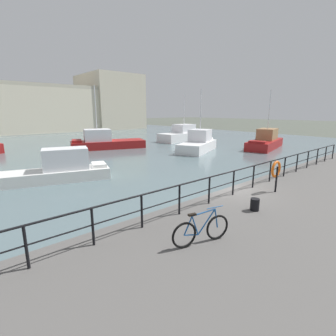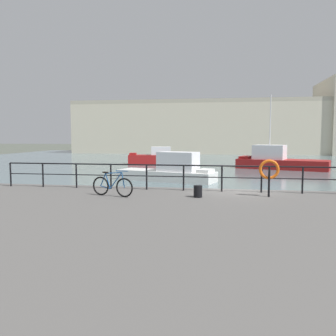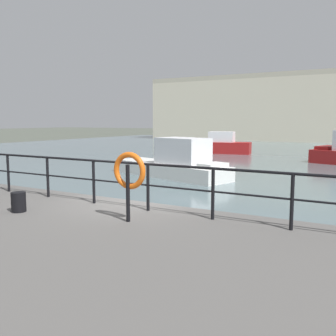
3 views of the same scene
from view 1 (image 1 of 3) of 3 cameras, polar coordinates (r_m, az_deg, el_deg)
name	(u,v)px [view 1 (image 1 of 3)]	position (r m, az deg, el deg)	size (l,w,h in m)	color
ground_plane	(226,209)	(12.37, 13.18, -9.01)	(240.00, 240.00, 0.00)	#4C5147
water_basin	(45,145)	(38.29, -26.31, 4.80)	(80.00, 60.00, 0.01)	slate
harbor_building	(39,108)	(63.09, -27.35, 12.07)	(58.66, 15.31, 13.36)	beige
moored_green_narrowboat	(57,170)	(18.02, -24.00, -0.32)	(7.66, 4.11, 2.14)	white
moored_red_daysailer	(265,141)	(33.37, 21.37, 5.71)	(8.67, 4.62, 6.95)	maroon
moored_white_yacht	(105,142)	(31.67, -14.23, 5.85)	(9.19, 5.57, 7.40)	maroon
moored_small_launch	(181,135)	(38.56, 2.95, 7.61)	(7.24, 3.61, 6.85)	white
moored_blue_motorboat	(198,143)	(29.00, 6.93, 5.61)	(7.27, 5.18, 6.88)	white
quay_railing	(254,172)	(12.19, 18.98, -0.93)	(22.05, 0.07, 1.08)	black
parked_bicycle	(201,230)	(6.95, 7.60, -13.89)	(1.72, 0.52, 0.98)	black
mooring_bollard	(255,204)	(9.59, 19.20, -7.88)	(0.32, 0.32, 0.44)	black
life_ring_stand	(276,170)	(11.86, 23.45, -0.48)	(0.75, 0.16, 1.40)	black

